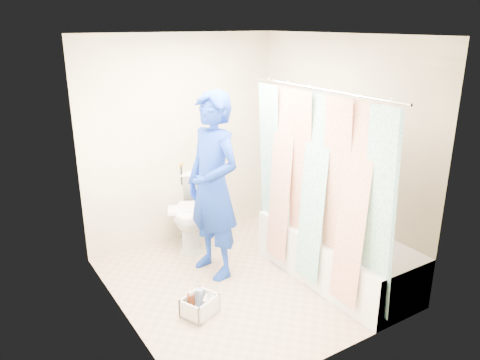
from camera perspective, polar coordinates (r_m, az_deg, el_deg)
floor at (r=4.85m, az=0.37°, el=-12.32°), size 2.60×2.60×0.00m
ceiling at (r=4.16m, az=0.45°, el=17.30°), size 2.40×2.60×0.02m
wall_back at (r=5.45m, az=-7.04°, el=4.77°), size 2.40×0.02×2.40m
wall_front at (r=3.41m, az=12.38°, el=-4.26°), size 2.40×0.02×2.40m
wall_left at (r=3.87m, az=-14.69°, el=-1.58°), size 0.02×2.60×2.40m
wall_right at (r=5.08m, az=11.87°, el=3.47°), size 0.02×2.60×2.40m
bathtub at (r=4.90m, az=11.62°, el=-8.81°), size 0.70×1.75×0.50m
curtain_rod at (r=4.17m, az=9.80°, el=10.84°), size 0.02×1.90×0.02m
shower_curtain at (r=4.39m, az=9.14°, el=-1.25°), size 0.06×1.75×1.80m
toilet at (r=5.49m, az=-6.11°, el=-3.77°), size 0.75×0.92×0.82m
tank_lid at (r=5.35m, az=-6.09°, el=-3.60°), size 0.55×0.41×0.04m
tank_internals at (r=5.56m, az=-6.82°, el=0.86°), size 0.19×0.11×0.27m
plumber at (r=4.65m, az=-3.31°, el=-0.80°), size 0.55×0.75×1.90m
cleaning_caddy at (r=4.36m, az=-4.84°, el=-15.04°), size 0.37×0.34×0.23m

